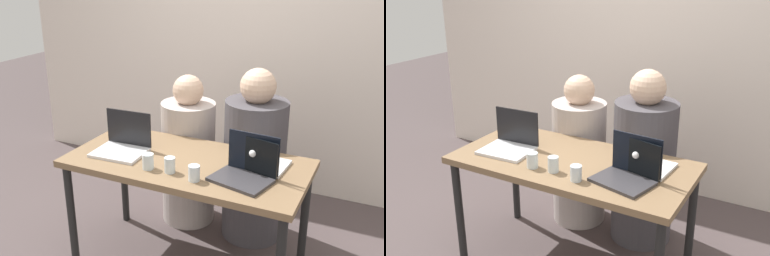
# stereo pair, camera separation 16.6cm
# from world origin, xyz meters

# --- Properties ---
(back_wall) EXTENTS (4.50, 0.10, 2.67)m
(back_wall) POSITION_xyz_m (0.00, 1.36, 1.34)
(back_wall) COLOR silver
(back_wall) RESTS_ON ground
(desk) EXTENTS (1.41, 0.68, 0.74)m
(desk) POSITION_xyz_m (0.00, 0.00, 0.66)
(desk) COLOR brown
(desk) RESTS_ON ground
(person_on_left) EXTENTS (0.44, 0.44, 1.11)m
(person_on_left) POSITION_xyz_m (-0.25, 0.53, 0.49)
(person_on_left) COLOR #B9ACA6
(person_on_left) RESTS_ON ground
(person_on_right) EXTENTS (0.52, 0.52, 1.20)m
(person_on_right) POSITION_xyz_m (0.25, 0.53, 0.53)
(person_on_right) COLOR #474348
(person_on_right) RESTS_ON ground
(laptop_front_left) EXTENTS (0.32, 0.28, 0.24)m
(laptop_front_left) POSITION_xyz_m (-0.41, -0.05, 0.79)
(laptop_front_left) COLOR silver
(laptop_front_left) RESTS_ON desk
(laptop_front_right) EXTENTS (0.35, 0.29, 0.22)m
(laptop_front_right) POSITION_xyz_m (0.38, -0.08, 0.78)
(laptop_front_right) COLOR #363438
(laptop_front_right) RESTS_ON desk
(laptop_back_right) EXTENTS (0.31, 0.29, 0.24)m
(laptop_back_right) POSITION_xyz_m (0.41, 0.07, 0.79)
(laptop_back_right) COLOR silver
(laptop_back_right) RESTS_ON desk
(water_glass_center) EXTENTS (0.06, 0.06, 0.09)m
(water_glass_center) POSITION_xyz_m (-0.02, -0.18, 0.77)
(water_glass_center) COLOR silver
(water_glass_center) RESTS_ON desk
(water_glass_left) EXTENTS (0.07, 0.07, 0.09)m
(water_glass_left) POSITION_xyz_m (-0.15, -0.19, 0.77)
(water_glass_left) COLOR silver
(water_glass_left) RESTS_ON desk
(water_glass_right) EXTENTS (0.06, 0.06, 0.09)m
(water_glass_right) POSITION_xyz_m (0.15, -0.21, 0.77)
(water_glass_right) COLOR silver
(water_glass_right) RESTS_ON desk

